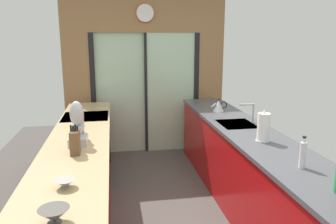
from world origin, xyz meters
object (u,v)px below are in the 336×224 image
object	(u,v)px
mixing_bowl_near	(54,215)
mixing_bowl_far	(65,183)
paper_towel_roll	(263,128)
stand_mixer	(78,128)
knife_block	(75,142)
kettle	(219,106)
oven_range	(88,150)
soap_bottle_far	(303,154)

from	to	relation	value
mixing_bowl_near	mixing_bowl_far	size ratio (longest dim) A/B	1.19
mixing_bowl_far	paper_towel_roll	xyz separation A→B (m)	(1.78, 0.74, 0.11)
mixing_bowl_far	stand_mixer	distance (m)	0.97
knife_block	kettle	size ratio (longest dim) A/B	1.13
oven_range	kettle	xyz separation A→B (m)	(1.80, -0.01, 0.54)
mixing_bowl_near	stand_mixer	bearing A→B (deg)	90.00
stand_mixer	knife_block	bearing A→B (deg)	-90.00
kettle	paper_towel_roll	bearing A→B (deg)	-90.08
mixing_bowl_far	knife_block	size ratio (longest dim) A/B	0.55
mixing_bowl_near	stand_mixer	xyz separation A→B (m)	(0.00, 1.41, 0.11)
knife_block	kettle	world-z (taller)	knife_block
mixing_bowl_near	knife_block	size ratio (longest dim) A/B	0.65
stand_mixer	paper_towel_roll	size ratio (longest dim) A/B	1.35
knife_block	paper_towel_roll	xyz separation A→B (m)	(1.78, 0.06, 0.03)
oven_range	knife_block	bearing A→B (deg)	-89.27
oven_range	soap_bottle_far	size ratio (longest dim) A/B	3.56
mixing_bowl_near	paper_towel_roll	world-z (taller)	paper_towel_roll
soap_bottle_far	paper_towel_roll	xyz separation A→B (m)	(-0.00, 0.69, 0.03)
mixing_bowl_far	soap_bottle_far	distance (m)	1.78
oven_range	paper_towel_roll	bearing A→B (deg)	-37.69
soap_bottle_far	knife_block	bearing A→B (deg)	160.43
mixing_bowl_near	knife_block	bearing A→B (deg)	90.00
kettle	paper_towel_roll	xyz separation A→B (m)	(-0.00, -1.38, 0.06)
mixing_bowl_far	paper_towel_roll	distance (m)	1.93
stand_mixer	mixing_bowl_near	bearing A→B (deg)	-90.00
stand_mixer	kettle	bearing A→B (deg)	33.02
oven_range	mixing_bowl_near	world-z (taller)	mixing_bowl_near
soap_bottle_far	oven_range	bearing A→B (deg)	130.87
mixing_bowl_far	stand_mixer	bearing A→B (deg)	90.00
stand_mixer	kettle	distance (m)	2.13
mixing_bowl_near	stand_mixer	size ratio (longest dim) A/B	0.41
oven_range	paper_towel_roll	xyz separation A→B (m)	(1.80, -1.39, 0.61)
mixing_bowl_near	kettle	xyz separation A→B (m)	(1.78, 2.57, 0.03)
mixing_bowl_far	paper_towel_roll	bearing A→B (deg)	22.49
mixing_bowl_near	soap_bottle_far	xyz separation A→B (m)	(1.78, 0.49, 0.06)
oven_range	soap_bottle_far	distance (m)	2.81
stand_mixer	soap_bottle_far	bearing A→B (deg)	-27.20
mixing_bowl_far	knife_block	world-z (taller)	knife_block
oven_range	knife_block	size ratio (longest dim) A/B	3.46
stand_mixer	oven_range	bearing A→B (deg)	90.91
oven_range	knife_block	world-z (taller)	knife_block
knife_block	stand_mixer	bearing A→B (deg)	90.00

